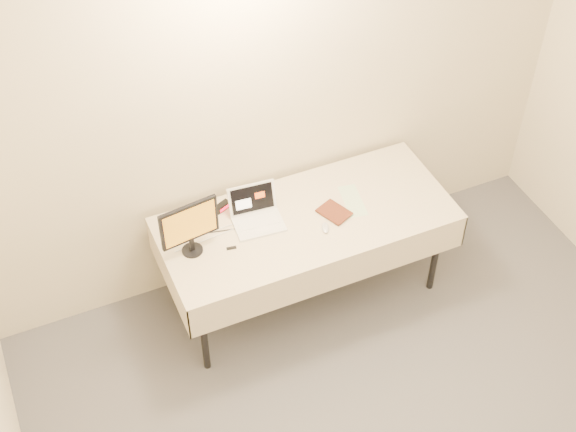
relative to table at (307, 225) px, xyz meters
name	(u,v)px	position (x,y,z in m)	size (l,w,h in m)	color
back_wall	(277,99)	(0.00, 0.45, 0.67)	(4.00, 0.10, 2.70)	beige
table	(307,225)	(0.00, 0.00, 0.00)	(1.86, 0.81, 0.74)	black
laptop	(256,214)	(-0.30, 0.11, 0.11)	(0.33, 0.30, 0.21)	silver
monitor	(189,225)	(-0.75, 0.02, 0.28)	(0.36, 0.14, 0.38)	black
book	(327,208)	(0.11, -0.06, 0.16)	(0.15, 0.02, 0.20)	maroon
alarm_clock	(222,207)	(-0.46, 0.29, 0.08)	(0.11, 0.08, 0.04)	black
clicker	(325,228)	(0.06, -0.14, 0.07)	(0.05, 0.09, 0.02)	silver
paper_form	(353,201)	(0.34, 0.02, 0.06)	(0.12, 0.30, 0.00)	#BCE0B2
usb_dongle	(231,248)	(-0.53, -0.06, 0.07)	(0.06, 0.02, 0.01)	black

